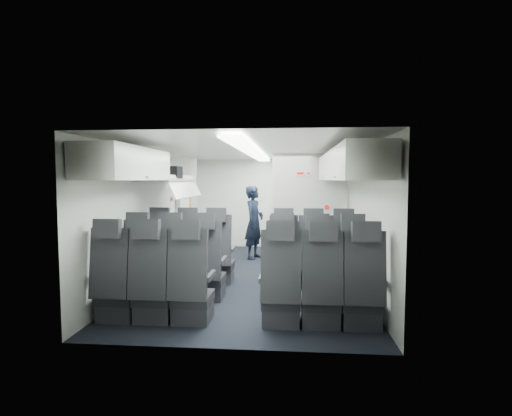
% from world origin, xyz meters
% --- Properties ---
extents(cabin_shell, '(3.41, 6.01, 2.16)m').
position_xyz_m(cabin_shell, '(0.00, 0.00, 1.12)').
color(cabin_shell, black).
rests_on(cabin_shell, ground).
extents(seat_row_front, '(3.33, 0.56, 1.24)m').
position_xyz_m(seat_row_front, '(-0.00, -0.53, 0.40)').
color(seat_row_front, '#27272A').
rests_on(seat_row_front, cabin_shell).
extents(seat_row_mid, '(3.33, 0.56, 1.24)m').
position_xyz_m(seat_row_mid, '(-0.00, -1.43, 0.40)').
color(seat_row_mid, '#27272A').
rests_on(seat_row_mid, cabin_shell).
extents(seat_row_rear, '(3.33, 0.56, 1.24)m').
position_xyz_m(seat_row_rear, '(-0.00, -2.33, 0.40)').
color(seat_row_rear, '#27272A').
rests_on(seat_row_rear, cabin_shell).
extents(overhead_bin_left_rear, '(0.53, 1.80, 0.40)m').
position_xyz_m(overhead_bin_left_rear, '(-1.40, -2.00, 1.86)').
color(overhead_bin_left_rear, white).
rests_on(overhead_bin_left_rear, cabin_shell).
extents(overhead_bin_left_front_open, '(0.64, 1.70, 0.72)m').
position_xyz_m(overhead_bin_left_front_open, '(-1.44, -0.25, 1.74)').
color(overhead_bin_left_front_open, '#9E9E93').
rests_on(overhead_bin_left_front_open, cabin_shell).
extents(overhead_bin_right_rear, '(0.53, 1.80, 0.40)m').
position_xyz_m(overhead_bin_right_rear, '(1.40, -2.00, 1.86)').
color(overhead_bin_right_rear, white).
rests_on(overhead_bin_right_rear, cabin_shell).
extents(overhead_bin_right_front, '(0.53, 1.70, 0.40)m').
position_xyz_m(overhead_bin_right_front, '(1.40, -0.25, 1.86)').
color(overhead_bin_right_front, white).
rests_on(overhead_bin_right_front, cabin_shell).
extents(bulkhead_partition, '(1.40, 0.15, 2.13)m').
position_xyz_m(bulkhead_partition, '(0.98, 0.80, 1.08)').
color(bulkhead_partition, silver).
rests_on(bulkhead_partition, cabin_shell).
extents(galley_unit, '(0.85, 0.52, 1.90)m').
position_xyz_m(galley_unit, '(0.95, 2.72, 0.95)').
color(galley_unit, '#939399').
rests_on(galley_unit, cabin_shell).
extents(boarding_door, '(0.12, 1.27, 1.86)m').
position_xyz_m(boarding_door, '(-1.64, 1.55, 0.95)').
color(boarding_door, silver).
rests_on(boarding_door, cabin_shell).
extents(flight_attendant, '(0.53, 0.65, 1.53)m').
position_xyz_m(flight_attendant, '(-0.14, 1.53, 0.77)').
color(flight_attendant, black).
rests_on(flight_attendant, ground).
extents(carry_on_bag, '(0.38, 0.29, 0.21)m').
position_xyz_m(carry_on_bag, '(-1.35, -0.38, 1.78)').
color(carry_on_bag, black).
rests_on(carry_on_bag, overhead_bin_left_front_open).
extents(papers, '(0.22, 0.07, 0.15)m').
position_xyz_m(papers, '(0.05, 1.48, 1.08)').
color(papers, white).
rests_on(papers, flight_attendant).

